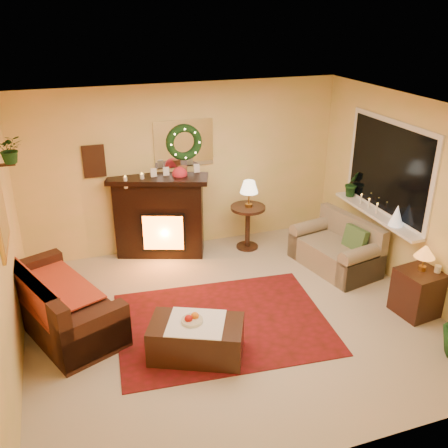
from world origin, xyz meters
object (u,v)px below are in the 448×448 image
object	(u,v)px
fireplace	(160,221)
coffee_table	(197,340)
sofa	(59,295)
side_table_round	(248,229)
loveseat	(336,242)
end_table_square	(417,294)

from	to	relation	value
fireplace	coffee_table	xyz separation A→B (m)	(-0.17, -2.61, -0.34)
sofa	side_table_round	world-z (taller)	sofa
loveseat	sofa	bearing A→B (deg)	171.45
side_table_round	end_table_square	distance (m)	2.79
loveseat	end_table_square	world-z (taller)	loveseat
sofa	fireplace	bearing A→B (deg)	20.94
fireplace	side_table_round	xyz separation A→B (m)	(1.37, -0.25, -0.22)
side_table_round	sofa	bearing A→B (deg)	-156.89
sofa	loveseat	size ratio (longest dim) A/B	1.44
sofa	fireplace	distance (m)	2.17
side_table_round	fireplace	bearing A→B (deg)	169.65
fireplace	loveseat	xyz separation A→B (m)	(2.36, -1.28, -0.13)
fireplace	coffee_table	world-z (taller)	fireplace
end_table_square	coffee_table	distance (m)	2.89
coffee_table	side_table_round	bearing A→B (deg)	81.86
side_table_round	coffee_table	xyz separation A→B (m)	(-1.54, -2.36, -0.12)
fireplace	loveseat	distance (m)	2.69
side_table_round	coffee_table	size ratio (longest dim) A/B	0.70
side_table_round	coffee_table	bearing A→B (deg)	-123.07
side_table_round	end_table_square	world-z (taller)	side_table_round
side_table_round	coffee_table	distance (m)	2.82
sofa	end_table_square	distance (m)	4.46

